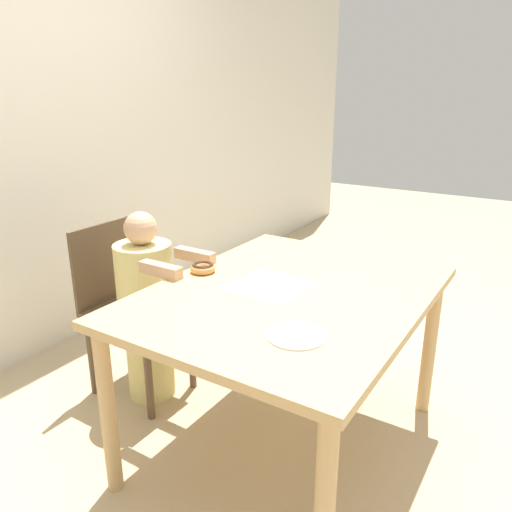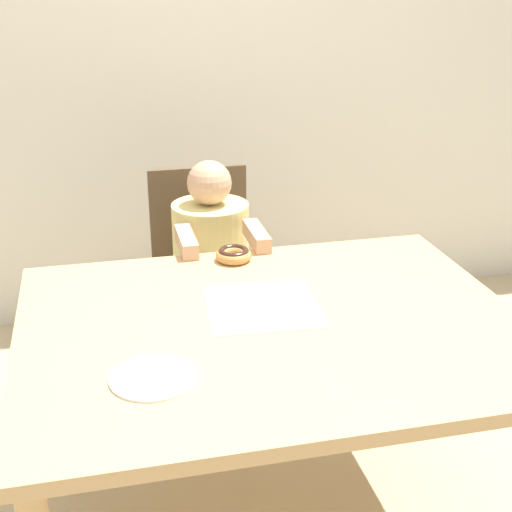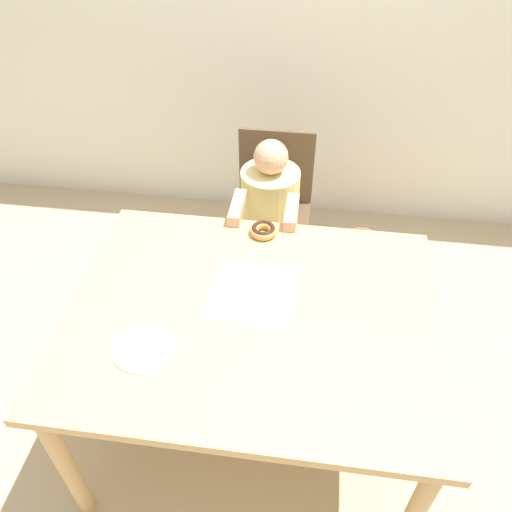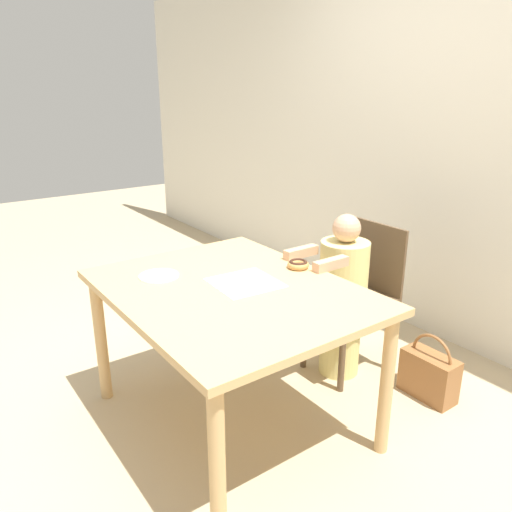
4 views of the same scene
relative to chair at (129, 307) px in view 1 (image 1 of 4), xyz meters
The scene contains 9 objects.
ground_plane 0.99m from the chair, 88.25° to the right, with size 12.00×12.00×0.00m, color tan.
wall_back 1.10m from the chair, 87.93° to the left, with size 8.00×0.05×2.50m.
dining_table 0.91m from the chair, 88.25° to the right, with size 1.27×1.00×0.72m.
chair is the anchor object (origin of this frame).
child_figure 0.13m from the chair, 90.00° to the right, with size 0.28×0.46×0.95m.
donut 0.55m from the chair, 88.52° to the right, with size 0.11×0.11×0.04m.
napkin 0.85m from the chair, 88.58° to the right, with size 0.31×0.31×0.00m.
handbag 0.57m from the chair, 10.51° to the left, with size 0.30×0.14×0.37m.
plate 1.16m from the chair, 105.16° to the right, with size 0.19×0.19×0.01m.
Camera 1 is at (-1.60, -0.86, 1.48)m, focal length 35.00 mm.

